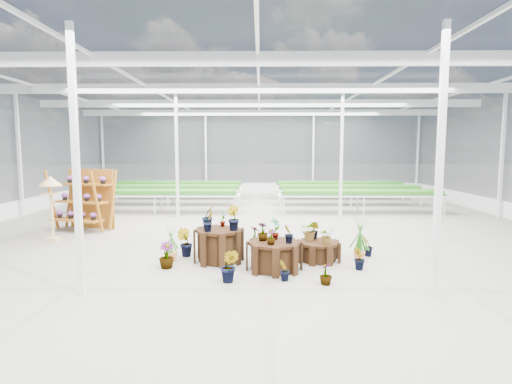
{
  "coord_description": "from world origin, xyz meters",
  "views": [
    {
      "loc": [
        0.06,
        -10.58,
        2.45
      ],
      "look_at": [
        -0.07,
        0.36,
        1.3
      ],
      "focal_mm": 28.0,
      "sensor_mm": 36.0,
      "label": 1
    }
  ],
  "objects_px": {
    "plinth_tall": "(219,245)",
    "plinth_low": "(318,251)",
    "shelf_rack": "(83,200)",
    "plinth_mid": "(274,256)",
    "bird_table": "(52,208)"
  },
  "relations": [
    {
      "from": "shelf_rack",
      "to": "bird_table",
      "type": "relative_size",
      "value": 1.05
    },
    {
      "from": "plinth_mid",
      "to": "plinth_low",
      "type": "height_order",
      "value": "plinth_mid"
    },
    {
      "from": "plinth_mid",
      "to": "plinth_low",
      "type": "relative_size",
      "value": 1.16
    },
    {
      "from": "plinth_mid",
      "to": "plinth_tall",
      "type": "bearing_deg",
      "value": 153.43
    },
    {
      "from": "bird_table",
      "to": "plinth_mid",
      "type": "bearing_deg",
      "value": -26.82
    },
    {
      "from": "bird_table",
      "to": "shelf_rack",
      "type": "bearing_deg",
      "value": 79.24
    },
    {
      "from": "plinth_mid",
      "to": "bird_table",
      "type": "relative_size",
      "value": 0.63
    },
    {
      "from": "plinth_low",
      "to": "shelf_rack",
      "type": "bearing_deg",
      "value": 153.57
    },
    {
      "from": "plinth_tall",
      "to": "plinth_low",
      "type": "xyz_separation_m",
      "value": [
        2.2,
        0.1,
        -0.15
      ]
    },
    {
      "from": "plinth_mid",
      "to": "plinth_low",
      "type": "xyz_separation_m",
      "value": [
        1.0,
        0.7,
        -0.08
      ]
    },
    {
      "from": "plinth_tall",
      "to": "plinth_mid",
      "type": "height_order",
      "value": "plinth_tall"
    },
    {
      "from": "shelf_rack",
      "to": "plinth_low",
      "type": "bearing_deg",
      "value": -9.05
    },
    {
      "from": "plinth_tall",
      "to": "bird_table",
      "type": "distance_m",
      "value": 5.15
    },
    {
      "from": "shelf_rack",
      "to": "bird_table",
      "type": "xyz_separation_m",
      "value": [
        -0.19,
        -1.45,
        -0.05
      ]
    },
    {
      "from": "plinth_tall",
      "to": "plinth_low",
      "type": "relative_size",
      "value": 1.11
    }
  ]
}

